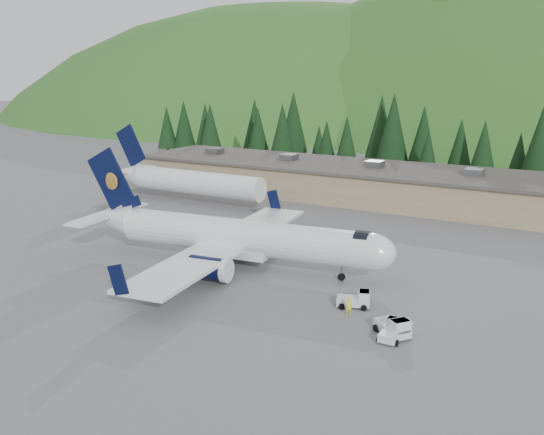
{
  "coord_description": "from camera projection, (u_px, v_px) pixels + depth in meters",
  "views": [
    {
      "loc": [
        32.14,
        -50.35,
        20.14
      ],
      "look_at": [
        0.0,
        6.0,
        4.0
      ],
      "focal_mm": 40.0,
      "sensor_mm": 36.0,
      "label": 1
    }
  ],
  "objects": [
    {
      "name": "second_airliner",
      "position": [
        182.0,
        180.0,
        92.49
      ],
      "size": [
        27.5,
        11.0,
        10.05
      ],
      "color": "white",
      "rests_on": "ground"
    },
    {
      "name": "airliner",
      "position": [
        234.0,
        237.0,
        62.4
      ],
      "size": [
        35.11,
        33.03,
        11.65
      ],
      "rotation": [
        0.0,
        0.0,
        0.12
      ],
      "color": "white",
      "rests_on": "ground"
    },
    {
      "name": "baggage_tug_b",
      "position": [
        394.0,
        327.0,
        46.44
      ],
      "size": [
        3.36,
        3.07,
        1.63
      ],
      "rotation": [
        0.0,
        0.0,
        -0.65
      ],
      "color": "silver",
      "rests_on": "ground"
    },
    {
      "name": "terminal_building",
      "position": [
        344.0,
        180.0,
        96.57
      ],
      "size": [
        71.0,
        17.0,
        6.1
      ],
      "color": "#8D725A",
      "rests_on": "ground"
    },
    {
      "name": "ground",
      "position": [
        243.0,
        267.0,
        62.76
      ],
      "size": [
        600.0,
        600.0,
        0.0
      ],
      "primitive_type": "plane",
      "color": "slate"
    },
    {
      "name": "baggage_tug_c",
      "position": [
        392.0,
        331.0,
        46.11
      ],
      "size": [
        1.65,
        2.67,
        1.41
      ],
      "rotation": [
        0.0,
        0.0,
        1.59
      ],
      "color": "silver",
      "rests_on": "ground"
    },
    {
      "name": "ramp_worker",
      "position": [
        349.0,
        306.0,
        50.39
      ],
      "size": [
        0.71,
        0.66,
        1.62
      ],
      "primitive_type": "imported",
      "rotation": [
        0.0,
        0.0,
        3.78
      ],
      "color": "yellow",
      "rests_on": "ground"
    },
    {
      "name": "baggage_tug_a",
      "position": [
        356.0,
        300.0,
        52.15
      ],
      "size": [
        3.13,
        2.43,
        1.5
      ],
      "rotation": [
        0.0,
        0.0,
        0.36
      ],
      "color": "silver",
      "rests_on": "ground"
    },
    {
      "name": "tree_line",
      "position": [
        384.0,
        136.0,
        115.07
      ],
      "size": [
        112.14,
        18.25,
        14.36
      ],
      "color": "black",
      "rests_on": "ground"
    }
  ]
}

